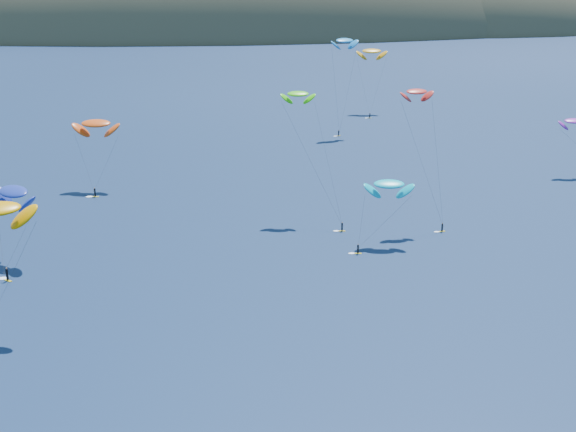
# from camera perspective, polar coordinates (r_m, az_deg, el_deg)

# --- Properties ---
(island) EXTENTS (730.00, 300.00, 210.00)m
(island) POSITION_cam_1_polar(r_m,az_deg,el_deg) (607.74, -2.56, 12.54)
(island) COLOR #3D3526
(island) RESTS_ON ground
(kitesurfer_1) EXTENTS (10.34, 11.11, 16.85)m
(kitesurfer_1) POSITION_cam_1_polar(r_m,az_deg,el_deg) (177.33, -13.51, 6.42)
(kitesurfer_1) COLOR gold
(kitesurfer_1) RESTS_ON ground
(kitesurfer_3) EXTENTS (10.53, 13.59, 25.40)m
(kitesurfer_3) POSITION_cam_1_polar(r_m,az_deg,el_deg) (151.99, 0.73, 8.64)
(kitesurfer_3) COLOR gold
(kitesurfer_3) RESTS_ON ground
(kitesurfer_4) EXTENTS (8.79, 6.78, 28.24)m
(kitesurfer_4) POSITION_cam_1_polar(r_m,az_deg,el_deg) (225.80, 4.05, 12.34)
(kitesurfer_4) COLOR gold
(kitesurfer_4) RESTS_ON ground
(kitesurfer_5) EXTENTS (11.34, 7.67, 13.05)m
(kitesurfer_5) POSITION_cam_1_polar(r_m,az_deg,el_deg) (139.83, 7.20, 2.26)
(kitesurfer_5) COLOR gold
(kitesurfer_5) RESTS_ON ground
(kitesurfer_6) EXTENTS (11.24, 10.48, 14.43)m
(kitesurfer_6) POSITION_cam_1_polar(r_m,az_deg,el_deg) (194.56, 19.69, 6.37)
(kitesurfer_6) COLOR gold
(kitesurfer_6) RESTS_ON ground
(kitesurfer_9) EXTENTS (8.08, 8.06, 26.66)m
(kitesurfer_9) POSITION_cam_1_polar(r_m,az_deg,el_deg) (148.45, 9.15, 8.69)
(kitesurfer_9) COLOR gold
(kitesurfer_9) RESTS_ON ground
(kitesurfer_10) EXTENTS (10.40, 15.77, 14.48)m
(kitesurfer_10) POSITION_cam_1_polar(r_m,az_deg,el_deg) (138.56, -18.97, 1.65)
(kitesurfer_10) COLOR gold
(kitesurfer_10) RESTS_ON ground
(kitesurfer_11) EXTENTS (9.77, 14.67, 21.86)m
(kitesurfer_11) POSITION_cam_1_polar(r_m,az_deg,el_deg) (261.08, 5.98, 11.59)
(kitesurfer_11) COLOR gold
(kitesurfer_11) RESTS_ON ground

